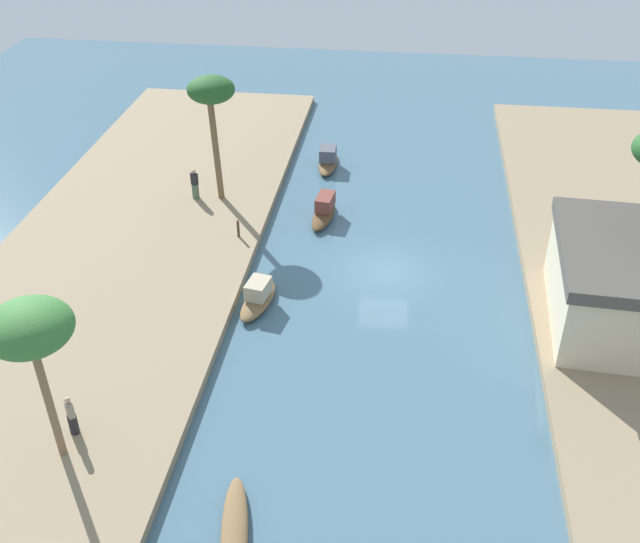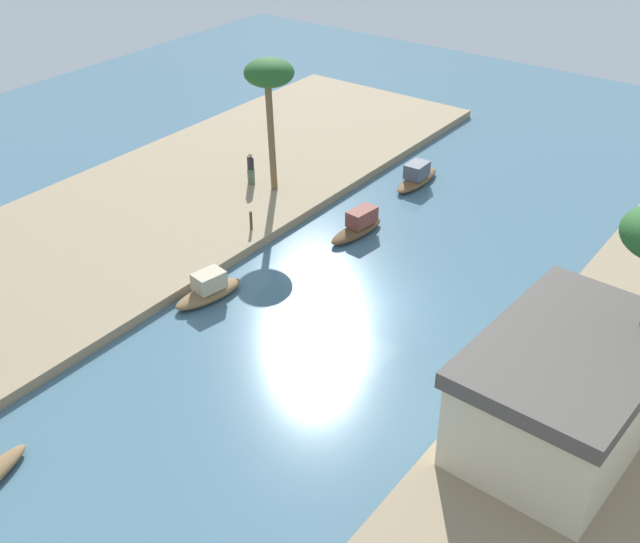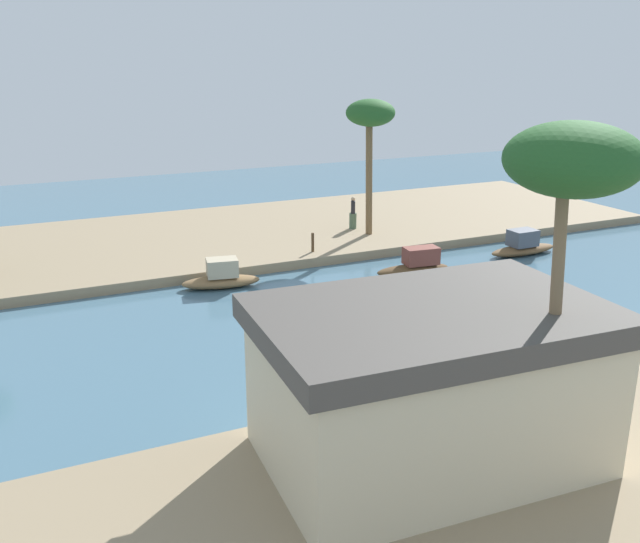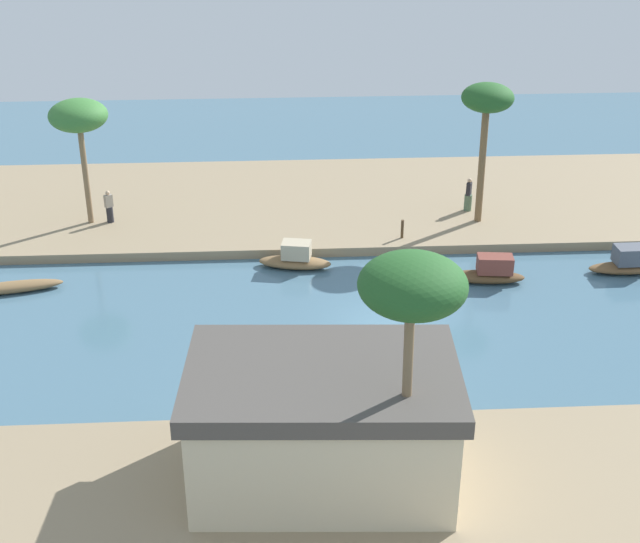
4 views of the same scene
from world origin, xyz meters
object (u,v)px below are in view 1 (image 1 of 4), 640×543
at_px(palm_tree_left_near, 211,94).
at_px(mooring_post, 238,229).
at_px(person_on_near_bank, 72,417).
at_px(sampan_foreground, 324,210).
at_px(sampan_with_red_awning, 328,159).
at_px(sampan_with_tall_canopy, 258,297).
at_px(person_by_mooring, 195,186).
at_px(sampan_upstream_small, 235,533).
at_px(palm_tree_left_far, 29,330).
at_px(riverside_building, 614,283).

bearing_deg(palm_tree_left_near, mooring_post, 26.04).
bearing_deg(person_on_near_bank, sampan_foreground, -63.01).
distance_m(sampan_with_red_awning, palm_tree_left_near, 9.97).
distance_m(sampan_with_tall_canopy, person_by_mooring, 10.61).
relative_size(sampan_with_tall_canopy, mooring_post, 3.77).
distance_m(sampan_upstream_small, person_on_near_bank, 7.47).
bearing_deg(sampan_upstream_small, sampan_with_red_awning, 169.70).
relative_size(sampan_foreground, palm_tree_left_far, 0.57).
distance_m(sampan_foreground, riverside_building, 15.81).
bearing_deg(sampan_with_tall_canopy, sampan_with_red_awning, -174.82).
bearing_deg(sampan_with_red_awning, person_on_near_bank, -15.34).
bearing_deg(palm_tree_left_far, riverside_building, 117.20).
xyz_separation_m(person_by_mooring, palm_tree_left_near, (-0.23, 1.31, 5.31)).
height_order(sampan_with_tall_canopy, mooring_post, mooring_post).
relative_size(sampan_upstream_small, sampan_with_tall_canopy, 1.31).
bearing_deg(mooring_post, riverside_building, 74.29).
bearing_deg(sampan_with_red_awning, riverside_building, 42.43).
height_order(sampan_foreground, person_on_near_bank, person_on_near_bank).
bearing_deg(sampan_with_tall_canopy, person_by_mooring, -139.01).
distance_m(palm_tree_left_near, riverside_building, 21.81).
relative_size(sampan_with_red_awning, person_on_near_bank, 2.31).
relative_size(person_on_near_bank, riverside_building, 0.21).
bearing_deg(sampan_foreground, palm_tree_left_near, -91.58).
bearing_deg(person_on_near_bank, riverside_building, -106.80).
height_order(sampan_foreground, palm_tree_left_near, palm_tree_left_near).
bearing_deg(person_by_mooring, sampan_with_tall_canopy, -33.85).
relative_size(sampan_with_tall_canopy, person_on_near_bank, 2.09).
bearing_deg(palm_tree_left_near, palm_tree_left_far, -2.53).
distance_m(sampan_foreground, mooring_post, 5.22).
relative_size(sampan_foreground, mooring_post, 3.88).
bearing_deg(riverside_building, sampan_upstream_small, -43.63).
relative_size(person_by_mooring, riverside_building, 0.22).
distance_m(palm_tree_left_far, riverside_building, 23.07).
height_order(person_on_near_bank, person_by_mooring, person_by_mooring).
relative_size(sampan_upstream_small, palm_tree_left_near, 0.66).
xyz_separation_m(sampan_upstream_small, sampan_with_red_awning, (-27.59, -0.37, 0.23)).
xyz_separation_m(sampan_with_red_awning, sampan_foreground, (6.62, 0.59, 0.02)).
distance_m(mooring_post, palm_tree_left_far, 16.35).
distance_m(person_by_mooring, palm_tree_left_near, 5.47).
height_order(mooring_post, riverside_building, riverside_building).
distance_m(mooring_post, riverside_building, 18.15).
relative_size(sampan_with_tall_canopy, sampan_with_red_awning, 0.91).
distance_m(sampan_with_tall_canopy, riverside_building, 15.47).
relative_size(sampan_with_red_awning, mooring_post, 4.17).
height_order(palm_tree_left_near, riverside_building, palm_tree_left_near).
height_order(sampan_upstream_small, riverside_building, riverside_building).
bearing_deg(sampan_with_red_awning, sampan_foreground, 4.15).
relative_size(mooring_post, riverside_building, 0.11).
bearing_deg(sampan_with_red_awning, palm_tree_left_near, -44.21).
bearing_deg(palm_tree_left_far, mooring_post, 169.38).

